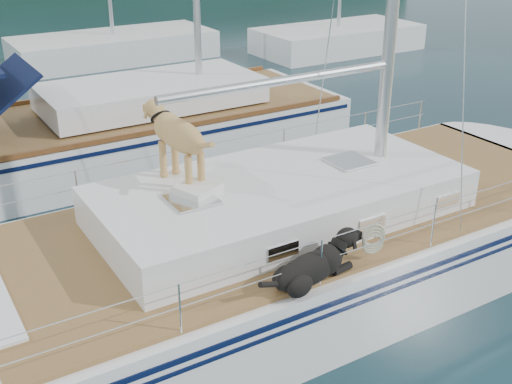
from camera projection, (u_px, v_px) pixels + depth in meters
ground at (234, 304)px, 9.34m from camera, size 120.00×120.00×0.00m
main_sailboat at (238, 262)px, 9.10m from camera, size 12.00×3.88×14.01m
neighbor_sailboat at (108, 136)px, 14.14m from camera, size 11.00×3.50×13.30m
bg_boat_center at (114, 48)px, 23.49m from camera, size 7.20×3.00×11.65m
bg_boat_east at (338, 39)px, 24.94m from camera, size 6.40×3.00×11.65m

